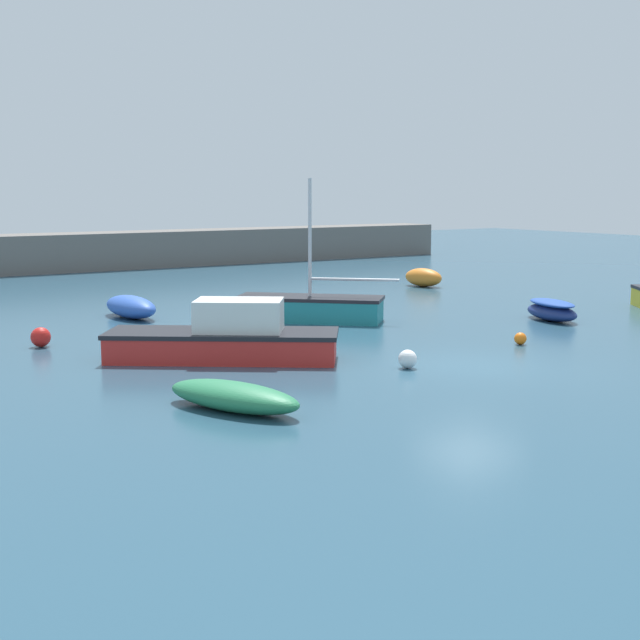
{
  "coord_description": "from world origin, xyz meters",
  "views": [
    {
      "loc": [
        -16.02,
        -16.98,
        4.6
      ],
      "look_at": [
        -0.57,
        6.27,
        0.48
      ],
      "focal_mm": 50.0,
      "sensor_mm": 36.0,
      "label": 1
    }
  ],
  "objects_px": {
    "rowboat_with_red_cover": "(552,310)",
    "mooring_buoy_white": "(408,359)",
    "fishing_dinghy_green": "(423,277)",
    "sailboat_twin_hulled": "(310,308)",
    "mooring_buoy_orange": "(520,339)",
    "rowboat_blue_near": "(233,396)",
    "mooring_buoy_red": "(41,337)",
    "open_tender_yellow": "(131,307)",
    "cabin_cruiser_white": "(227,338)"
  },
  "relations": [
    {
      "from": "rowboat_blue_near",
      "to": "open_tender_yellow",
      "type": "distance_m",
      "value": 14.45
    },
    {
      "from": "rowboat_blue_near",
      "to": "mooring_buoy_orange",
      "type": "bearing_deg",
      "value": -99.6
    },
    {
      "from": "mooring_buoy_white",
      "to": "mooring_buoy_orange",
      "type": "xyz_separation_m",
      "value": [
        5.04,
        0.89,
        -0.06
      ]
    },
    {
      "from": "fishing_dinghy_green",
      "to": "mooring_buoy_red",
      "type": "xyz_separation_m",
      "value": [
        -20.0,
        -6.39,
        -0.14
      ]
    },
    {
      "from": "rowboat_blue_near",
      "to": "mooring_buoy_red",
      "type": "xyz_separation_m",
      "value": [
        -1.14,
        9.83,
        -0.01
      ]
    },
    {
      "from": "rowboat_blue_near",
      "to": "cabin_cruiser_white",
      "type": "xyz_separation_m",
      "value": [
        2.49,
        5.02,
        0.3
      ]
    },
    {
      "from": "rowboat_blue_near",
      "to": "mooring_buoy_white",
      "type": "xyz_separation_m",
      "value": [
        5.84,
        1.42,
        -0.06
      ]
    },
    {
      "from": "rowboat_with_red_cover",
      "to": "mooring_buoy_red",
      "type": "distance_m",
      "value": 17.25
    },
    {
      "from": "fishing_dinghy_green",
      "to": "open_tender_yellow",
      "type": "bearing_deg",
      "value": -90.74
    },
    {
      "from": "mooring_buoy_orange",
      "to": "sailboat_twin_hulled",
      "type": "bearing_deg",
      "value": 109.0
    },
    {
      "from": "rowboat_blue_near",
      "to": "mooring_buoy_red",
      "type": "relative_size",
      "value": 6.1
    },
    {
      "from": "fishing_dinghy_green",
      "to": "sailboat_twin_hulled",
      "type": "bearing_deg",
      "value": -67.49
    },
    {
      "from": "rowboat_with_red_cover",
      "to": "fishing_dinghy_green",
      "type": "distance_m",
      "value": 11.5
    },
    {
      "from": "fishing_dinghy_green",
      "to": "sailboat_twin_hulled",
      "type": "distance_m",
      "value": 12.35
    },
    {
      "from": "sailboat_twin_hulled",
      "to": "mooring_buoy_red",
      "type": "xyz_separation_m",
      "value": [
        -9.43,
        0.01,
        -0.17
      ]
    },
    {
      "from": "open_tender_yellow",
      "to": "rowboat_with_red_cover",
      "type": "bearing_deg",
      "value": 51.13
    },
    {
      "from": "rowboat_blue_near",
      "to": "sailboat_twin_hulled",
      "type": "xyz_separation_m",
      "value": [
        8.29,
        9.83,
        0.16
      ]
    },
    {
      "from": "mooring_buoy_orange",
      "to": "rowboat_blue_near",
      "type": "bearing_deg",
      "value": -168.03
    },
    {
      "from": "mooring_buoy_red",
      "to": "mooring_buoy_orange",
      "type": "distance_m",
      "value": 14.18
    },
    {
      "from": "sailboat_twin_hulled",
      "to": "mooring_buoy_red",
      "type": "bearing_deg",
      "value": 44.5
    },
    {
      "from": "open_tender_yellow",
      "to": "mooring_buoy_white",
      "type": "distance_m",
      "value": 12.89
    },
    {
      "from": "rowboat_blue_near",
      "to": "open_tender_yellow",
      "type": "height_order",
      "value": "open_tender_yellow"
    },
    {
      "from": "open_tender_yellow",
      "to": "cabin_cruiser_white",
      "type": "distance_m",
      "value": 9.08
    },
    {
      "from": "rowboat_with_red_cover",
      "to": "rowboat_blue_near",
      "type": "bearing_deg",
      "value": -54.3
    },
    {
      "from": "mooring_buoy_white",
      "to": "fishing_dinghy_green",
      "type": "bearing_deg",
      "value": 48.67
    },
    {
      "from": "cabin_cruiser_white",
      "to": "mooring_buoy_white",
      "type": "bearing_deg",
      "value": 169.26
    },
    {
      "from": "cabin_cruiser_white",
      "to": "mooring_buoy_white",
      "type": "height_order",
      "value": "cabin_cruiser_white"
    },
    {
      "from": "cabin_cruiser_white",
      "to": "mooring_buoy_red",
      "type": "bearing_deg",
      "value": -16.72
    },
    {
      "from": "rowboat_blue_near",
      "to": "cabin_cruiser_white",
      "type": "bearing_deg",
      "value": -47.9
    },
    {
      "from": "rowboat_blue_near",
      "to": "fishing_dinghy_green",
      "type": "distance_m",
      "value": 24.88
    },
    {
      "from": "fishing_dinghy_green",
      "to": "sailboat_twin_hulled",
      "type": "height_order",
      "value": "sailboat_twin_hulled"
    },
    {
      "from": "mooring_buoy_red",
      "to": "mooring_buoy_orange",
      "type": "bearing_deg",
      "value": -32.06
    },
    {
      "from": "cabin_cruiser_white",
      "to": "mooring_buoy_orange",
      "type": "bearing_deg",
      "value": -161.64
    },
    {
      "from": "rowboat_with_red_cover",
      "to": "open_tender_yellow",
      "type": "bearing_deg",
      "value": -108.98
    },
    {
      "from": "sailboat_twin_hulled",
      "to": "rowboat_with_red_cover",
      "type": "bearing_deg",
      "value": -168.07
    },
    {
      "from": "rowboat_with_red_cover",
      "to": "mooring_buoy_white",
      "type": "xyz_separation_m",
      "value": [
        -9.64,
        -3.81,
        -0.12
      ]
    },
    {
      "from": "cabin_cruiser_white",
      "to": "mooring_buoy_white",
      "type": "xyz_separation_m",
      "value": [
        3.36,
        -3.6,
        -0.35
      ]
    },
    {
      "from": "cabin_cruiser_white",
      "to": "mooring_buoy_red",
      "type": "xyz_separation_m",
      "value": [
        -3.62,
        4.81,
        -0.3
      ]
    },
    {
      "from": "open_tender_yellow",
      "to": "mooring_buoy_red",
      "type": "bearing_deg",
      "value": -49.46
    },
    {
      "from": "sailboat_twin_hulled",
      "to": "mooring_buoy_red",
      "type": "distance_m",
      "value": 9.43
    },
    {
      "from": "rowboat_blue_near",
      "to": "fishing_dinghy_green",
      "type": "height_order",
      "value": "fishing_dinghy_green"
    },
    {
      "from": "open_tender_yellow",
      "to": "mooring_buoy_red",
      "type": "height_order",
      "value": "open_tender_yellow"
    },
    {
      "from": "rowboat_blue_near",
      "to": "mooring_buoy_red",
      "type": "height_order",
      "value": "rowboat_blue_near"
    },
    {
      "from": "rowboat_with_red_cover",
      "to": "fishing_dinghy_green",
      "type": "xyz_separation_m",
      "value": [
        3.38,
        10.99,
        0.07
      ]
    },
    {
      "from": "open_tender_yellow",
      "to": "sailboat_twin_hulled",
      "type": "height_order",
      "value": "sailboat_twin_hulled"
    },
    {
      "from": "sailboat_twin_hulled",
      "to": "mooring_buoy_red",
      "type": "relative_size",
      "value": 8.55
    },
    {
      "from": "rowboat_with_red_cover",
      "to": "fishing_dinghy_green",
      "type": "relative_size",
      "value": 1.3
    },
    {
      "from": "fishing_dinghy_green",
      "to": "cabin_cruiser_white",
      "type": "bearing_deg",
      "value": -64.3
    },
    {
      "from": "mooring_buoy_white",
      "to": "rowboat_with_red_cover",
      "type": "bearing_deg",
      "value": 21.57
    },
    {
      "from": "rowboat_with_red_cover",
      "to": "cabin_cruiser_white",
      "type": "bearing_deg",
      "value": -72.06
    }
  ]
}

